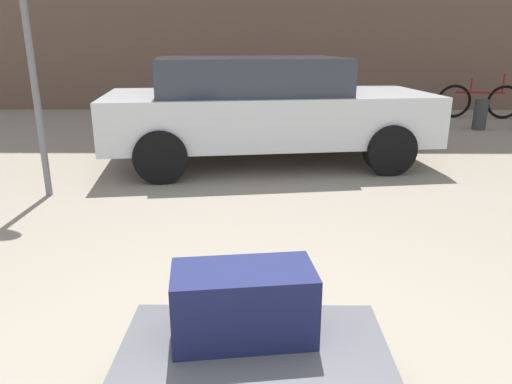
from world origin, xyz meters
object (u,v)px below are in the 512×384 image
luggage_cart (254,367)px  parked_car (264,108)px  bollard_kerb_mid (480,115)px  no_parking_sign (29,44)px  duffel_bag_navy_front_right (244,303)px  bicycle_leaning (479,101)px  bollard_kerb_near (398,114)px

luggage_cart → parked_car: bearing=89.1°
bollard_kerb_mid → no_parking_sign: size_ratio=0.22×
luggage_cart → bollard_kerb_mid: 8.53m
luggage_cart → bollard_kerb_mid: size_ratio=2.06×
no_parking_sign → bollard_kerb_mid: bearing=32.5°
no_parking_sign → duffel_bag_navy_front_right: bearing=-54.2°
parked_car → no_parking_sign: 2.95m
luggage_cart → bollard_kerb_mid: bollard_kerb_mid is taller
parked_car → luggage_cart: bearing=-90.9°
luggage_cart → no_parking_sign: bearing=125.2°
bollard_kerb_mid → no_parking_sign: (-6.52, -4.15, 1.31)m
bicycle_leaning → bollard_kerb_mid: size_ratio=3.05×
parked_car → bollard_kerb_mid: size_ratio=7.85×
bollard_kerb_near → bollard_kerb_mid: same height
bollard_kerb_mid → parked_car: bearing=-147.7°
luggage_cart → no_parking_sign: 4.20m
parked_car → bicycle_leaning: bearing=40.5°
parked_car → bollard_kerb_near: bearing=45.4°
duffel_bag_navy_front_right → bicycle_leaning: bearing=53.5°
parked_car → duffel_bag_navy_front_right: bearing=-91.5°
duffel_bag_navy_front_right → bollard_kerb_mid: duffel_bag_navy_front_right is taller
duffel_bag_navy_front_right → bollard_kerb_mid: (4.27, 7.28, -0.22)m
parked_car → bollard_kerb_near: parked_car is taller
duffel_bag_navy_front_right → bollard_kerb_mid: 8.44m
bollard_kerb_near → no_parking_sign: (-4.95, -4.15, 1.31)m
bollard_kerb_near → no_parking_sign: no_parking_sign is taller
parked_car → bollard_kerb_mid: parked_car is taller
parked_car → no_parking_sign: bearing=-147.2°
bollard_kerb_near → bicycle_leaning: bearing=33.5°
duffel_bag_navy_front_right → bicycle_leaning: 9.97m
bollard_kerb_near → no_parking_sign: 6.59m
bicycle_leaning → bollard_kerb_mid: bearing=-112.4°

